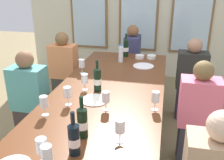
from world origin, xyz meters
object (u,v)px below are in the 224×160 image
Objects in this scene: wine_glass_8 at (44,102)px; seated_person_1 at (191,82)px; dining_table at (108,96)px; wine_glass_3 at (42,147)px; wine_glass_9 at (106,97)px; white_plate_1 at (143,66)px; wine_bottle_1 at (82,122)px; wine_bottle_0 at (126,48)px; seated_person_0 at (64,72)px; wine_glass_6 at (85,79)px; seated_person_5 at (197,117)px; wine_glass_5 at (47,154)px; wine_glass_0 at (82,64)px; wine_glass_2 at (120,127)px; wine_glass_1 at (156,97)px; white_plate_0 at (95,100)px; wine_bottle_2 at (74,138)px; wine_bottle_3 at (97,79)px; wine_glass_4 at (68,93)px; tasting_bowl_0 at (151,57)px; seated_person_4 at (30,102)px; seated_person_6 at (132,60)px; tasting_bowl_1 at (140,57)px.

wine_glass_8 is 2.08m from seated_person_1.
wine_glass_3 is at bearing -97.66° from dining_table.
seated_person_1 is at bearing 63.79° from wine_glass_3.
wine_glass_9 is at bearing -120.82° from seated_person_1.
wine_bottle_1 reaches higher than white_plate_1.
wine_bottle_0 is 0.30× the size of seated_person_1.
seated_person_1 is (1.79, -0.01, 0.00)m from seated_person_0.
wine_glass_9 is at bearing -50.46° from wine_glass_6.
seated_person_0 is 2.04m from seated_person_5.
wine_glass_5 is 1.00× the size of wine_glass_8.
wine_bottle_1 reaches higher than wine_glass_0.
seated_person_5 is at bearing 27.27° from wine_glass_9.
wine_glass_1 is at bearing 67.97° from wine_glass_2.
wine_bottle_2 reaches higher than white_plate_0.
wine_glass_3 is 0.61m from wine_glass_8.
wine_glass_1 is at bearing 52.67° from wine_glass_3.
seated_person_0 is at bearing 124.59° from wine_glass_9.
seated_person_0 is (-0.79, 1.02, -0.34)m from wine_bottle_3.
seated_person_0 reaches higher than wine_glass_2.
wine_glass_4 is at bearing -66.07° from seated_person_0.
seated_person_0 is (-0.66, 1.03, -0.34)m from wine_glass_6.
wine_glass_6 reaches higher than tasting_bowl_0.
seated_person_5 is at bearing 54.05° from wine_glass_2.
tasting_bowl_0 is at bearing 44.86° from seated_person_4.
wine_glass_6 is (-0.51, -0.88, 0.12)m from white_plate_1.
seated_person_5 is (1.79, 0.03, 0.00)m from seated_person_4.
dining_table is at bearing 55.38° from wine_glass_8.
seated_person_6 is at bearing 103.08° from wine_glass_1.
wine_bottle_2 reaches higher than dining_table.
wine_glass_6 is 0.16× the size of seated_person_4.
wine_glass_1 is (0.48, 0.71, 0.00)m from wine_bottle_2.
wine_glass_5 is at bearing -118.66° from wine_bottle_2.
wine_glass_3 is 0.09m from wine_glass_5.
wine_glass_1 is 0.16× the size of seated_person_0.
wine_glass_6 is (-0.51, 0.81, 0.00)m from wine_glass_2.
dining_table is 0.90m from white_plate_1.
seated_person_6 is (0.41, 2.37, -0.34)m from wine_glass_8.
wine_glass_8 is (0.02, -1.04, 0.00)m from wine_glass_0.
tasting_bowl_0 is 1.98m from wine_glass_8.
wine_bottle_1 is 2.56× the size of tasting_bowl_1.
wine_glass_9 is (0.49, -0.84, 0.00)m from wine_glass_0.
wine_bottle_3 is 1.46m from seated_person_1.
seated_person_4 is (-0.90, 1.01, -0.33)m from wine_bottle_2.
seated_person_5 is (0.62, 0.86, -0.33)m from wine_glass_2.
dining_table is 0.50m from wine_glass_4.
wine_glass_2 is at bearing -125.95° from seated_person_5.
wine_glass_1 is at bearing 4.91° from wine_glass_4.
wine_glass_3 is at bearing -94.82° from white_plate_0.
wine_bottle_2 is 0.28× the size of seated_person_5.
wine_bottle_1 is 0.29× the size of seated_person_4.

